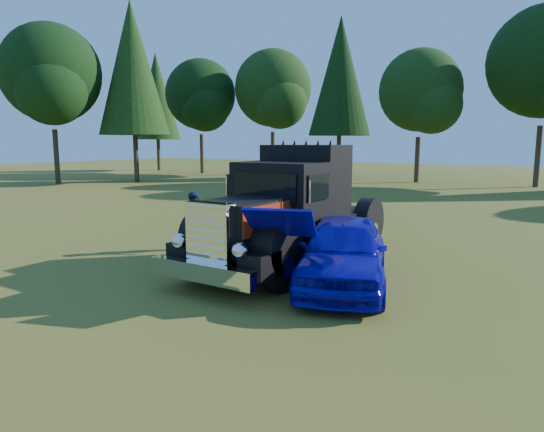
{
  "coord_description": "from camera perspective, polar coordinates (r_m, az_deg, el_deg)",
  "views": [
    {
      "loc": [
        6.79,
        -7.5,
        3.09
      ],
      "look_at": [
        0.99,
        1.48,
        1.44
      ],
      "focal_mm": 32.0,
      "sensor_mm": 36.0,
      "label": 1
    }
  ],
  "objects": [
    {
      "name": "distant_teal_car",
      "position": [
        37.56,
        4.33,
        5.01
      ],
      "size": [
        2.66,
        4.11,
        1.28
      ],
      "primitive_type": "imported",
      "rotation": [
        0.0,
        0.0,
        -0.37
      ],
      "color": "#0B4341",
      "rests_on": "ground"
    },
    {
      "name": "diamond_t_truck",
      "position": [
        12.15,
        1.94,
        0.19
      ],
      "size": [
        3.37,
        7.16,
        3.0
      ],
      "color": "black",
      "rests_on": "ground"
    },
    {
      "name": "spectator_near",
      "position": [
        13.49,
        -3.35,
        -0.15
      ],
      "size": [
        0.48,
        0.73,
        2.0
      ],
      "primitive_type": "imported",
      "rotation": [
        0.0,
        0.0,
        1.57
      ],
      "color": "#20224C",
      "rests_on": "ground"
    },
    {
      "name": "hotrod_coupe",
      "position": [
        10.52,
        8.36,
        -4.12
      ],
      "size": [
        3.24,
        4.79,
        1.89
      ],
      "color": "#1107A1",
      "rests_on": "ground"
    },
    {
      "name": "spectator_far",
      "position": [
        14.02,
        -8.94,
        -0.58
      ],
      "size": [
        1.02,
        1.03,
        1.68
      ],
      "primitive_type": "imported",
      "rotation": [
        0.0,
        0.0,
        0.83
      ],
      "color": "#212E4D",
      "rests_on": "ground"
    },
    {
      "name": "ground",
      "position": [
        10.58,
        -8.98,
        -8.33
      ],
      "size": [
        120.0,
        120.0,
        0.0
      ],
      "primitive_type": "plane",
      "color": "#3A4E16",
      "rests_on": "ground"
    },
    {
      "name": "treeline",
      "position": [
        36.43,
        18.43,
        15.61
      ],
      "size": [
        72.1,
        24.04,
        13.84
      ],
      "color": "#2D2116",
      "rests_on": "ground"
    }
  ]
}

